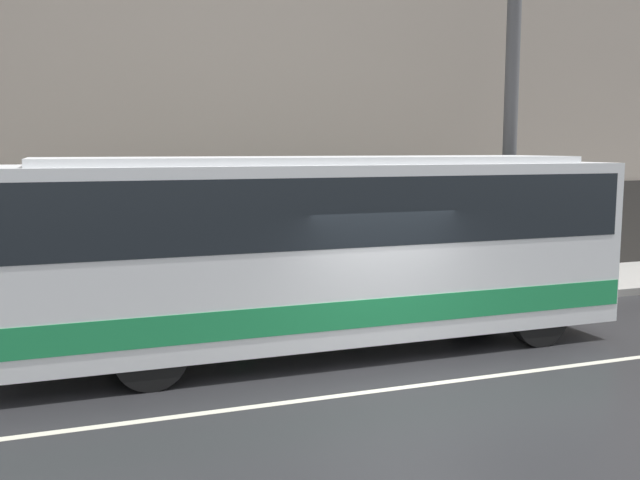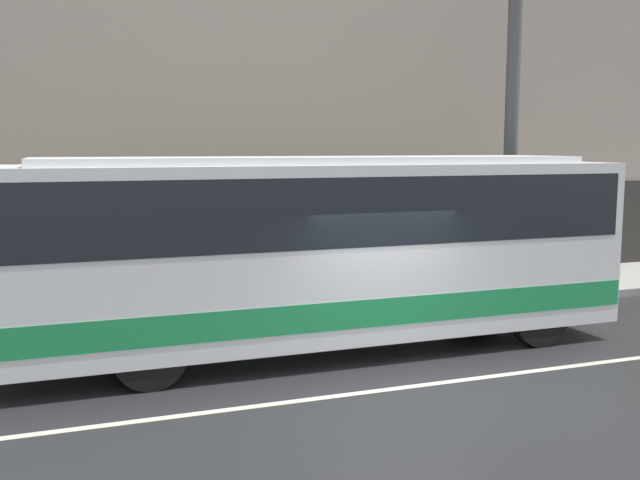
% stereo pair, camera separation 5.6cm
% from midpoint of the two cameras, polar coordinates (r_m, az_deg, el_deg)
% --- Properties ---
extents(ground_plane, '(60.00, 60.00, 0.00)m').
position_cam_midpoint_polar(ground_plane, '(10.86, 7.56, -11.55)').
color(ground_plane, '#262628').
extents(sidewalk, '(60.00, 3.17, 0.18)m').
position_cam_midpoint_polar(sidewalk, '(15.81, -1.83, -5.10)').
color(sidewalk, '#A09E99').
rests_on(sidewalk, ground_plane).
extents(building_facade, '(60.00, 0.35, 10.27)m').
position_cam_midpoint_polar(building_facade, '(17.15, -3.74, 12.20)').
color(building_facade, gray).
rests_on(building_facade, ground_plane).
extents(lane_stripe, '(54.00, 0.14, 0.01)m').
position_cam_midpoint_polar(lane_stripe, '(10.85, 7.56, -11.53)').
color(lane_stripe, beige).
rests_on(lane_stripe, ground_plane).
extents(transit_bus, '(10.79, 2.51, 3.36)m').
position_cam_midpoint_polar(transit_bus, '(12.21, 0.01, -0.23)').
color(transit_bus, white).
rests_on(transit_bus, ground_plane).
extents(utility_pole_near, '(0.32, 0.32, 8.29)m').
position_cam_midpoint_polar(utility_pole_near, '(16.95, 15.20, 9.89)').
color(utility_pole_near, '#4C4C4F').
rests_on(utility_pole_near, sidewalk).
extents(pedestrian_waiting, '(0.36, 0.36, 1.56)m').
position_cam_midpoint_polar(pedestrian_waiting, '(14.63, -6.38, -2.95)').
color(pedestrian_waiting, '#1E5933').
rests_on(pedestrian_waiting, sidewalk).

